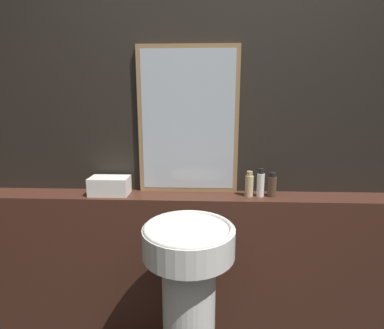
{
  "coord_description": "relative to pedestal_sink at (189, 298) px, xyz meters",
  "views": [
    {
      "loc": [
        0.02,
        -0.13,
        1.47
      ],
      "look_at": [
        -0.05,
        1.46,
        1.14
      ],
      "focal_mm": 28.0,
      "sensor_mm": 36.0,
      "label": 1
    }
  ],
  "objects": [
    {
      "name": "wall_back",
      "position": [
        0.05,
        0.57,
        0.69
      ],
      "size": [
        8.0,
        0.06,
        2.5
      ],
      "color": "black",
      "rests_on": "ground_plane"
    },
    {
      "name": "conditioner_bottle",
      "position": [
        0.39,
        0.44,
        0.45
      ],
      "size": [
        0.04,
        0.04,
        0.17
      ],
      "color": "white",
      "rests_on": "vanity_counter"
    },
    {
      "name": "lotion_bottle",
      "position": [
        0.46,
        0.44,
        0.44
      ],
      "size": [
        0.05,
        0.05,
        0.14
      ],
      "color": "#4C3823",
      "rests_on": "vanity_counter"
    },
    {
      "name": "towel_stack",
      "position": [
        -0.5,
        0.44,
        0.42
      ],
      "size": [
        0.23,
        0.14,
        0.11
      ],
      "color": "silver",
      "rests_on": "vanity_counter"
    },
    {
      "name": "pedestal_sink",
      "position": [
        0.0,
        0.0,
        0.0
      ],
      "size": [
        0.42,
        0.42,
        0.93
      ],
      "color": "silver",
      "rests_on": "ground_plane"
    },
    {
      "name": "vanity_counter",
      "position": [
        0.05,
        0.44,
        -0.09
      ],
      "size": [
        2.98,
        0.21,
        0.93
      ],
      "color": "#422319",
      "rests_on": "ground_plane"
    },
    {
      "name": "mirror",
      "position": [
        -0.03,
        0.52,
        0.8
      ],
      "size": [
        0.59,
        0.03,
        0.86
      ],
      "color": "#937047",
      "rests_on": "vanity_counter"
    },
    {
      "name": "shampoo_bottle",
      "position": [
        0.33,
        0.44,
        0.44
      ],
      "size": [
        0.05,
        0.05,
        0.15
      ],
      "color": "#C6B284",
      "rests_on": "vanity_counter"
    }
  ]
}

